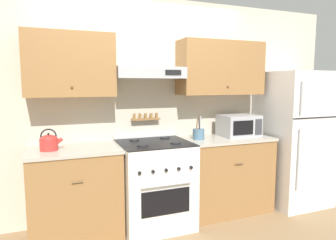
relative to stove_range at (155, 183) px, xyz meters
name	(u,v)px	position (x,y,z in m)	size (l,w,h in m)	color
ground_plane	(163,235)	(0.00, -0.26, -0.47)	(16.00, 16.00, 0.00)	#937551
wall_back	(148,96)	(0.04, 0.34, 0.95)	(5.20, 0.46, 2.55)	beige
counter_left	(76,192)	(-0.83, 0.06, -0.01)	(0.90, 0.63, 0.92)	olive
counter_right	(224,174)	(0.92, 0.06, -0.01)	(1.09, 0.63, 0.92)	olive
stove_range	(155,183)	(0.00, 0.00, 0.00)	(0.75, 0.74, 1.00)	white
refrigerator	(293,138)	(1.91, -0.03, 0.39)	(0.77, 0.78, 1.71)	white
tea_kettle	(49,142)	(-1.06, 0.05, 0.53)	(0.22, 0.17, 0.21)	red
microwave	(239,126)	(1.12, 0.07, 0.58)	(0.46, 0.35, 0.26)	#ADAFB5
utensil_crock	(199,134)	(0.56, 0.05, 0.51)	(0.14, 0.14, 0.28)	slate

